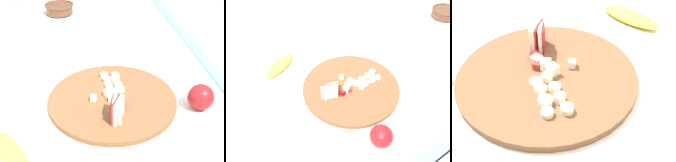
# 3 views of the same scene
# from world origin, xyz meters

# --- Properties ---
(cutting_board) EXTENTS (0.38, 0.38, 0.02)m
(cutting_board) POSITION_xyz_m (-0.12, -0.02, 0.94)
(cutting_board) COLOR brown
(cutting_board) RESTS_ON tiled_countertop
(apple_wedge_fan) EXTENTS (0.07, 0.04, 0.06)m
(apple_wedge_fan) POSITION_xyz_m (-0.22, -0.02, 0.98)
(apple_wedge_fan) COLOR #A32323
(apple_wedge_fan) RESTS_ON cutting_board
(apple_dice_pile) EXTENTS (0.08, 0.10, 0.02)m
(apple_dice_pile) POSITION_xyz_m (-0.14, -0.02, 0.96)
(apple_dice_pile) COLOR #EFE5CC
(apple_dice_pile) RESTS_ON cutting_board
(banana_slice_rows) EXTENTS (0.12, 0.07, 0.01)m
(banana_slice_rows) POSITION_xyz_m (-0.05, -0.03, 0.95)
(banana_slice_rows) COLOR white
(banana_slice_rows) RESTS_ON cutting_board
(ceramic_bowl) EXTENTS (0.14, 0.14, 0.05)m
(ceramic_bowl) POSITION_xyz_m (0.63, 0.14, 0.96)
(ceramic_bowl) COLOR #4C2D1E
(ceramic_bowl) RESTS_ON tiled_countertop
(banana_peel) EXTENTS (0.18, 0.14, 0.02)m
(banana_peel) POSITION_xyz_m (-0.31, 0.25, 0.94)
(banana_peel) COLOR gold
(banana_peel) RESTS_ON tiled_countertop
(whole_apple) EXTENTS (0.07, 0.07, 0.07)m
(whole_apple) POSITION_xyz_m (-0.19, -0.26, 0.97)
(whole_apple) COLOR maroon
(whole_apple) RESTS_ON tiled_countertop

